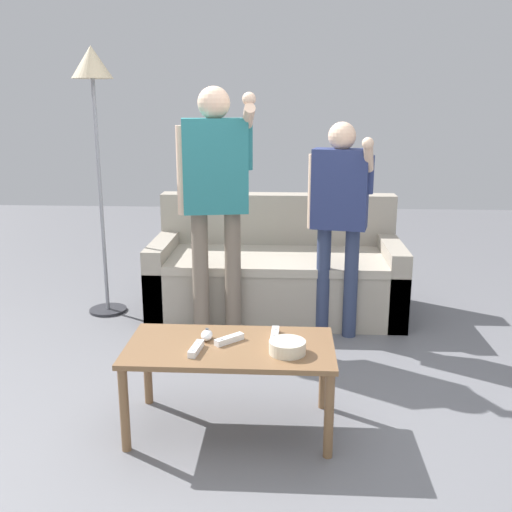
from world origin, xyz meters
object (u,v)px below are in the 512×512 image
couch (276,273)px  coffee_table (230,356)px  snack_bowl (287,347)px  game_remote_wand_far (229,339)px  player_left (215,185)px  game_remote_wand_near (196,349)px  game_remote_wand_spare (275,334)px  player_right (340,205)px  floor_lamp (93,91)px  game_remote_nunchuk (207,335)px

couch → coffee_table: 1.74m
snack_bowl → game_remote_wand_far: size_ratio=1.23×
snack_bowl → player_left: (-0.48, 1.24, 0.57)m
couch → snack_bowl: (0.09, -1.80, 0.17)m
game_remote_wand_near → game_remote_wand_far: size_ratio=1.16×
couch → game_remote_wand_near: (-0.33, -1.81, 0.16)m
couch → game_remote_wand_far: couch is taller
couch → game_remote_wand_spare: couch is taller
game_remote_wand_far → player_right: bearing=63.3°
player_right → game_remote_wand_far: player_right is taller
player_right → game_remote_wand_spare: player_right is taller
floor_lamp → game_remote_wand_spare: bearing=-48.8°
game_remote_nunchuk → floor_lamp: size_ratio=0.05×
couch → game_remote_wand_near: 1.85m
coffee_table → floor_lamp: 2.32m
game_remote_wand_near → game_remote_wand_spare: (0.36, 0.20, 0.00)m
player_left → snack_bowl: bearing=-69.0°
player_left → game_remote_wand_spare: 1.28m
snack_bowl → player_left: bearing=111.0°
snack_bowl → game_remote_wand_spare: snack_bowl is taller
couch → player_right: size_ratio=1.28×
snack_bowl → game_remote_wand_spare: size_ratio=1.09×
player_right → snack_bowl: bearing=-104.0°
couch → snack_bowl: couch is taller
couch → floor_lamp: bearing=-175.0°
snack_bowl → game_remote_wand_far: (-0.28, 0.11, -0.01)m
game_remote_nunchuk → couch: bearing=79.8°
floor_lamp → player_right: floor_lamp is taller
coffee_table → player_right: (0.60, 1.24, 0.52)m
game_remote_wand_far → game_remote_wand_spare: same height
game_remote_nunchuk → game_remote_wand_near: game_remote_nunchuk is taller
game_remote_wand_far → player_left: bearing=99.9°
game_remote_wand_near → game_remote_wand_far: 0.19m
game_remote_wand_spare → game_remote_wand_far: bearing=-160.6°
couch → game_remote_wand_near: bearing=-100.4°
coffee_table → game_remote_wand_far: (-0.01, 0.03, 0.07)m
player_left → game_remote_wand_far: 1.29m
snack_bowl → game_remote_wand_spare: 0.20m
game_remote_wand_near → game_remote_wand_spare: size_ratio=1.02×
player_right → game_remote_wand_far: (-0.61, -1.21, -0.45)m
couch → game_remote_nunchuk: 1.70m
player_right → game_remote_wand_spare: bearing=-109.1°
snack_bowl → player_right: bearing=76.0°
couch → floor_lamp: (-1.29, -0.11, 1.33)m
couch → coffee_table: couch is taller
couch → snack_bowl: size_ratio=10.82×
player_left → game_remote_wand_far: bearing=-80.1°
coffee_table → game_remote_nunchuk: (-0.12, 0.06, 0.08)m
snack_bowl → floor_lamp: 2.47m
game_remote_nunchuk → floor_lamp: 2.18m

